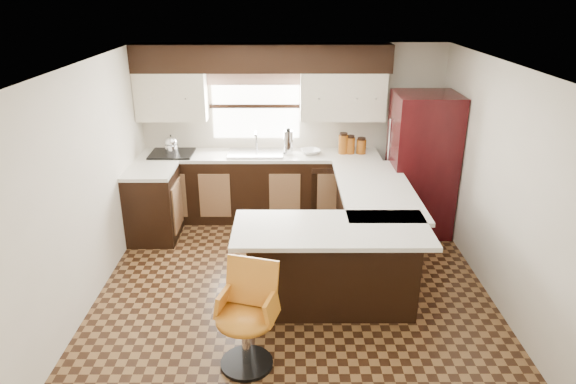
{
  "coord_description": "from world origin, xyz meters",
  "views": [
    {
      "loc": [
        -0.07,
        -4.85,
        3.07
      ],
      "look_at": [
        -0.06,
        0.45,
        0.96
      ],
      "focal_mm": 32.0,
      "sensor_mm": 36.0,
      "label": 1
    }
  ],
  "objects_px": {
    "peninsula_long": "(369,226)",
    "refrigerator": "(421,164)",
    "bar_chair": "(245,319)",
    "peninsula_return": "(331,268)"
  },
  "relations": [
    {
      "from": "peninsula_long",
      "to": "refrigerator",
      "type": "distance_m",
      "value": 1.26
    },
    {
      "from": "peninsula_long",
      "to": "bar_chair",
      "type": "height_order",
      "value": "bar_chair"
    },
    {
      "from": "peninsula_long",
      "to": "peninsula_return",
      "type": "distance_m",
      "value": 1.11
    },
    {
      "from": "peninsula_return",
      "to": "bar_chair",
      "type": "bearing_deg",
      "value": -131.99
    },
    {
      "from": "peninsula_return",
      "to": "bar_chair",
      "type": "relative_size",
      "value": 1.75
    },
    {
      "from": "refrigerator",
      "to": "bar_chair",
      "type": "relative_size",
      "value": 1.97
    },
    {
      "from": "peninsula_return",
      "to": "refrigerator",
      "type": "xyz_separation_m",
      "value": [
        1.31,
        1.84,
        0.48
      ]
    },
    {
      "from": "peninsula_long",
      "to": "refrigerator",
      "type": "relative_size",
      "value": 1.05
    },
    {
      "from": "peninsula_long",
      "to": "bar_chair",
      "type": "bearing_deg",
      "value": -125.41
    },
    {
      "from": "peninsula_return",
      "to": "bar_chair",
      "type": "height_order",
      "value": "bar_chair"
    }
  ]
}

